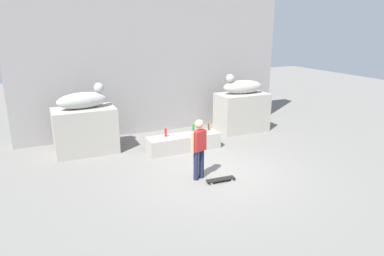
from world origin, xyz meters
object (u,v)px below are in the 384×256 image
Objects in this scene: statue_reclining_left at (84,100)px; skateboard at (221,179)px; skater at (199,147)px; bottle_red at (166,133)px; bottle_brown at (209,127)px; statue_reclining_right at (242,86)px; bottle_green at (193,128)px.

statue_reclining_left reaches higher than skateboard.
bottle_red is at bearing 74.61° from skater.
bottle_red is 1.60m from bottle_brown.
statue_reclining_right is at bearing 27.19° from bottle_brown.
bottle_brown reaches higher than skateboard.
statue_reclining_right reaches higher than skater.
bottle_green is (0.99, 2.49, -0.28)m from skater.
statue_reclining_left reaches higher than bottle_brown.
statue_reclining_left is at bearing 165.24° from bottle_green.
skater reaches higher than skateboard.
bottle_green is 0.54m from bottle_brown.
bottle_green is at bearing 7.71° from bottle_red.
statue_reclining_left reaches higher than skater.
statue_reclining_left is at bearing 130.26° from skateboard.
skateboard is at bearing 57.93° from statue_reclining_right.
bottle_red is (-1.07, -0.14, 0.02)m from bottle_green.
skater is at bearing -122.51° from bottle_brown.
bottle_brown is (3.95, -1.00, -1.13)m from statue_reclining_left.
skater is 5.23× the size of bottle_red.
bottle_red is at bearing -30.59° from statue_reclining_left.
statue_reclining_left is 0.99× the size of skater.
bottle_brown is at bearing 40.21° from skater.
bottle_brown is at bearing -10.53° from bottle_green.
statue_reclining_right reaches higher than bottle_green.
skateboard is 2.88m from bottle_red.
bottle_green is (0.54, 2.91, 0.58)m from skateboard.
bottle_red is at bearing 22.73° from statue_reclining_right.
skateboard is at bearing -100.47° from bottle_green.
bottle_green is (-2.48, -0.90, -1.12)m from statue_reclining_right.
skater is at bearing 50.64° from statue_reclining_right.
statue_reclining_left is 1.00× the size of statue_reclining_right.
skater is (-3.47, -3.39, -0.84)m from statue_reclining_right.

